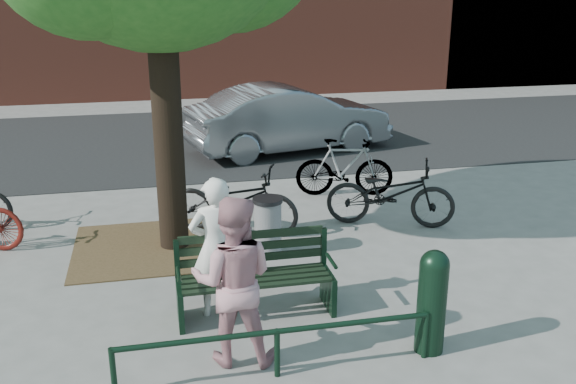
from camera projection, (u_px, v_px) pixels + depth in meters
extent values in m
plane|color=gray|center=(256.00, 315.00, 7.24)|extent=(90.00, 90.00, 0.00)
cube|color=brown|center=(161.00, 246.00, 9.07)|extent=(2.40, 2.00, 0.02)
cube|color=black|center=(196.00, 140.00, 15.12)|extent=(40.00, 7.00, 0.01)
cube|color=black|center=(180.00, 305.00, 7.00)|extent=(0.06, 0.52, 0.45)
cube|color=black|center=(177.00, 259.00, 7.07)|extent=(0.06, 0.06, 0.44)
cylinder|color=black|center=(179.00, 275.00, 6.78)|extent=(0.04, 0.36, 0.04)
cube|color=black|center=(328.00, 290.00, 7.34)|extent=(0.06, 0.52, 0.45)
cube|color=black|center=(324.00, 246.00, 7.41)|extent=(0.06, 0.06, 0.44)
cylinder|color=black|center=(331.00, 261.00, 7.12)|extent=(0.04, 0.36, 0.04)
cube|color=black|center=(256.00, 279.00, 7.10)|extent=(1.64, 0.46, 0.04)
cube|color=black|center=(252.00, 247.00, 7.22)|extent=(1.64, 0.03, 0.47)
cylinder|color=black|center=(113.00, 373.00, 5.75)|extent=(0.06, 0.06, 0.50)
cylinder|color=black|center=(277.00, 353.00, 6.05)|extent=(0.06, 0.06, 0.50)
cylinder|color=black|center=(425.00, 335.00, 6.35)|extent=(0.06, 0.06, 0.50)
cylinder|color=black|center=(277.00, 332.00, 5.98)|extent=(3.00, 0.06, 0.06)
cylinder|color=black|center=(167.00, 114.00, 8.52)|extent=(0.40, 0.40, 3.80)
imported|color=white|center=(216.00, 247.00, 7.04)|extent=(0.61, 0.42, 1.61)
imported|color=#B97F87|center=(234.00, 281.00, 6.14)|extent=(0.96, 0.82, 1.71)
cylinder|color=black|center=(431.00, 308.00, 6.41)|extent=(0.30, 0.30, 0.95)
sphere|color=black|center=(435.00, 265.00, 6.26)|extent=(0.30, 0.30, 0.30)
cylinder|color=gray|center=(268.00, 229.00, 8.68)|extent=(0.37, 0.37, 0.77)
cylinder|color=black|center=(268.00, 200.00, 8.55)|extent=(0.40, 0.40, 0.06)
imported|color=black|center=(234.00, 200.00, 9.43)|extent=(2.05, 1.42, 1.02)
imported|color=gray|center=(345.00, 167.00, 11.09)|extent=(1.75, 0.82, 1.01)
imported|color=black|center=(391.00, 194.00, 9.73)|extent=(2.05, 1.33, 1.02)
imported|color=slate|center=(289.00, 119.00, 13.92)|extent=(4.62, 2.45, 1.45)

